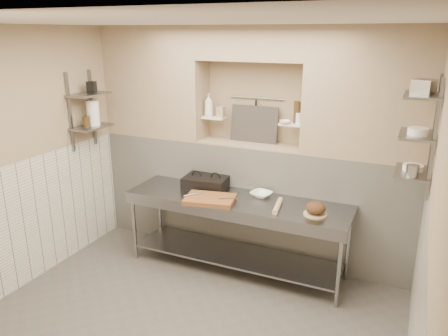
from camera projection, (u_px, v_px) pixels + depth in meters
The scene contains 48 objects.
floor at pixel (184, 330), 4.25m from camera, with size 4.00×3.90×0.10m, color #514C48.
ceiling at pixel (173, 15), 3.38m from camera, with size 4.00×3.90×0.10m, color silver.
wall_left at pixel (11, 163), 4.62m from camera, with size 0.10×3.90×2.80m, color #9F8564.
wall_right at pixel (438, 233), 3.01m from camera, with size 0.10×3.90×2.80m, color #9F8564.
wall_back at pixel (258, 140), 5.55m from camera, with size 4.00×0.10×2.80m, color #9F8564.
backwall_lower at pixel (250, 198), 5.54m from camera, with size 4.00×0.40×1.40m, color silver.
alcove_sill at pixel (251, 144), 5.33m from camera, with size 1.30×0.40×0.02m, color #9F8564.
backwall_pillar_left at pixel (156, 82), 5.64m from camera, with size 1.35×0.40×1.40m, color #9F8564.
backwall_pillar_right at pixel (369, 94), 4.60m from camera, with size 1.35×0.40×1.40m, color #9F8564.
backwall_header at pixel (253, 43), 4.97m from camera, with size 1.30×0.40×0.40m, color #9F8564.
wainscot_left at pixel (24, 224), 4.80m from camera, with size 0.02×3.90×1.40m, color silver.
wainscot_right at pixel (415, 317), 3.24m from camera, with size 0.02×3.90×1.40m, color silver.
alcove_shelf_left at pixel (214, 118), 5.44m from camera, with size 0.28×0.16×0.03m, color white.
alcove_shelf_right at pixel (292, 124), 5.05m from camera, with size 0.28×0.16×0.03m, color white.
utensil_rail at pixel (257, 98), 5.32m from camera, with size 0.02×0.02×0.70m, color gray.
hanging_steel at pixel (256, 112), 5.35m from camera, with size 0.02×0.02×0.30m, color black.
splash_panel at pixel (254, 124), 5.35m from camera, with size 0.60×0.02×0.45m, color #383330.
shelf_rail_left_a at pixel (93, 108), 5.56m from camera, with size 0.03×0.03×0.95m, color slate.
shelf_rail_left_b at pixel (70, 113), 5.21m from camera, with size 0.03×0.03×0.95m, color slate.
wall_shelf_left_lower at pixel (92, 127), 5.39m from camera, with size 0.30×0.50×0.03m, color slate.
wall_shelf_left_upper at pixel (89, 94), 5.27m from camera, with size 0.30×0.50×0.03m, color slate.
shelf_rail_right_a at pixel (434, 132), 3.99m from camera, with size 0.03×0.03×1.05m, color slate.
shelf_rail_right_b at pixel (434, 141), 3.64m from camera, with size 0.03×0.03×1.05m, color slate.
wall_shelf_right_lower at pixel (412, 172), 3.97m from camera, with size 0.30×0.50×0.03m, color slate.
wall_shelf_right_mid at pixel (417, 135), 3.87m from camera, with size 0.30×0.50×0.03m, color slate.
wall_shelf_right_upper at pixel (423, 95), 3.76m from camera, with size 0.30×0.50×0.03m, color slate.
prep_table at pixel (236, 220), 5.05m from camera, with size 2.60×0.70×0.90m.
panini_press at pixel (206, 182), 5.32m from camera, with size 0.56×0.43×0.14m.
cutting_board at pixel (210, 199), 4.90m from camera, with size 0.55×0.38×0.05m, color brown.
knife_blade at pixel (230, 199), 4.85m from camera, with size 0.24×0.03×0.01m, color gray.
tongs at pixel (193, 194), 4.96m from camera, with size 0.02×0.02×0.24m, color gray.
mixing_bowl at pixel (261, 194), 5.03m from camera, with size 0.24×0.24×0.06m, color white.
rolling_pin at pixel (278, 206), 4.70m from camera, with size 0.06×0.06×0.39m, color #C7AD8B.
bread_board at pixel (315, 214), 4.55m from camera, with size 0.25×0.25×0.01m, color #C7AD8B.
bread_loaf at pixel (316, 208), 4.53m from camera, with size 0.21×0.21×0.12m, color #4C2D19.
bottle_soap at pixel (209, 105), 5.40m from camera, with size 0.11×0.11×0.28m, color white.
jar_alcove at pixel (221, 112), 5.38m from camera, with size 0.09×0.09×0.13m, color #9F8564.
bowl_alcove at pixel (285, 122), 5.01m from camera, with size 0.12×0.12×0.04m, color white.
condiment_a at pixel (297, 113), 5.00m from camera, with size 0.07×0.07×0.24m, color #392813.
condiment_b at pixel (296, 112), 5.01m from camera, with size 0.06×0.06×0.26m, color #392813.
condiment_c at pixel (299, 118), 5.00m from camera, with size 0.07×0.07×0.13m, color white.
jug_left at pixel (93, 113), 5.38m from camera, with size 0.15×0.15×0.31m, color white.
jar_left at pixel (87, 122), 5.29m from camera, with size 0.09×0.09×0.13m, color #392813.
box_left_upper at pixel (92, 87), 5.30m from camera, with size 0.10×0.10×0.14m, color black.
bowl_right at pixel (413, 168), 3.97m from camera, with size 0.18×0.18×0.05m, color white.
canister_right at pixel (413, 171), 3.79m from camera, with size 0.11×0.11×0.11m, color gray.
bowl_right_mid at pixel (418, 131), 3.80m from camera, with size 0.17×0.17×0.06m, color white.
basket_right at pixel (424, 87), 3.72m from camera, with size 0.16×0.20×0.13m, color gray.
Camera 1 is at (1.83, -3.10, 2.73)m, focal length 35.00 mm.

